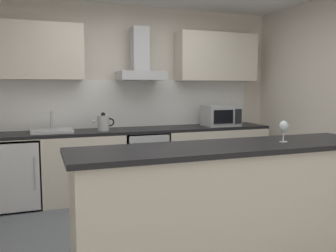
{
  "coord_description": "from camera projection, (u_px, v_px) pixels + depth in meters",
  "views": [
    {
      "loc": [
        -1.24,
        -3.05,
        1.46
      ],
      "look_at": [
        0.06,
        0.48,
        1.05
      ],
      "focal_mm": 37.85,
      "sensor_mm": 36.0,
      "label": 1
    }
  ],
  "objects": [
    {
      "name": "backsplash_tile",
      "position": [
        131.0,
        104.0,
        5.06
      ],
      "size": [
        3.72,
        0.02,
        0.66
      ],
      "primitive_type": "cube",
      "color": "white"
    },
    {
      "name": "ground",
      "position": [
        180.0,
        240.0,
        3.43
      ],
      "size": [
        5.38,
        4.81,
        0.02
      ],
      "primitive_type": "cube",
      "color": "slate"
    },
    {
      "name": "counter_back",
      "position": [
        137.0,
        161.0,
        4.85
      ],
      "size": [
        3.86,
        0.6,
        0.9
      ],
      "color": "beige",
      "rests_on": "ground"
    },
    {
      "name": "wine_glass",
      "position": [
        284.0,
        127.0,
        2.93
      ],
      "size": [
        0.08,
        0.08,
        0.18
      ],
      "color": "silver",
      "rests_on": "counter_island"
    },
    {
      "name": "sink",
      "position": [
        52.0,
        130.0,
        4.42
      ],
      "size": [
        0.5,
        0.4,
        0.26
      ],
      "color": "silver",
      "rests_on": "counter_back"
    },
    {
      "name": "counter_island",
      "position": [
        230.0,
        206.0,
        2.86
      ],
      "size": [
        2.57,
        0.64,
        1.01
      ],
      "color": "beige",
      "rests_on": "ground"
    },
    {
      "name": "kettle",
      "position": [
        103.0,
        123.0,
        4.58
      ],
      "size": [
        0.29,
        0.15,
        0.24
      ],
      "color": "#B7BABC",
      "rests_on": "counter_back"
    },
    {
      "name": "refrigerator",
      "position": [
        16.0,
        173.0,
        4.31
      ],
      "size": [
        0.58,
        0.6,
        0.85
      ],
      "color": "white",
      "rests_on": "ground"
    },
    {
      "name": "upper_cabinets",
      "position": [
        133.0,
        54.0,
        4.84
      ],
      "size": [
        3.8,
        0.32,
        0.7
      ],
      "color": "beige"
    },
    {
      "name": "wall_back",
      "position": [
        129.0,
        99.0,
        5.12
      ],
      "size": [
        5.38,
        0.12,
        2.6
      ],
      "primitive_type": "cube",
      "color": "silver",
      "rests_on": "ground"
    },
    {
      "name": "microwave",
      "position": [
        221.0,
        116.0,
        5.17
      ],
      "size": [
        0.5,
        0.38,
        0.3
      ],
      "color": "#B7BABC",
      "rests_on": "counter_back"
    },
    {
      "name": "oven",
      "position": [
        144.0,
        161.0,
        4.86
      ],
      "size": [
        0.6,
        0.62,
        0.8
      ],
      "color": "slate",
      "rests_on": "ground"
    },
    {
      "name": "range_hood",
      "position": [
        140.0,
        63.0,
        4.84
      ],
      "size": [
        0.62,
        0.45,
        0.72
      ],
      "color": "#B7BABC"
    }
  ]
}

